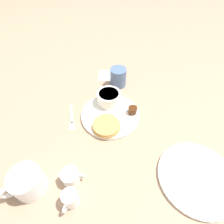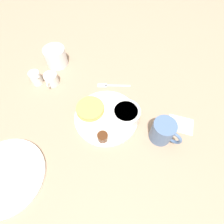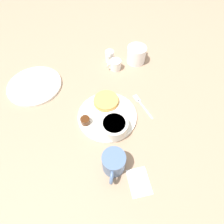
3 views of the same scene
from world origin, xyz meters
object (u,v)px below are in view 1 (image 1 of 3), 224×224
object	(u,v)px
creamer_pitcher_near	(71,177)
plate	(110,115)
second_mug	(27,183)
bowl	(109,97)
fork	(72,119)
creamer_pitcher_far	(71,199)
coffee_mug	(118,77)

from	to	relation	value
creamer_pitcher_near	plate	bearing A→B (deg)	168.29
second_mug	bowl	bearing A→B (deg)	159.62
creamer_pitcher_near	fork	xyz separation A→B (m)	(-0.23, -0.09, -0.02)
bowl	creamer_pitcher_near	xyz separation A→B (m)	(0.36, -0.04, -0.01)
fork	creamer_pitcher_near	bearing A→B (deg)	21.45
creamer_pitcher_far	second_mug	world-z (taller)	second_mug
bowl	fork	world-z (taller)	bowl
plate	bowl	world-z (taller)	bowl
fork	second_mug	distance (m)	0.29
fork	second_mug	bearing A→B (deg)	-4.43
creamer_pitcher_near	second_mug	distance (m)	0.12
bowl	creamer_pitcher_far	size ratio (longest dim) A/B	1.53
plate	fork	bearing A→B (deg)	-69.90
creamer_pitcher_far	plate	bearing A→B (deg)	174.20
plate	fork	xyz separation A→B (m)	(0.06, -0.15, -0.00)
plate	fork	size ratio (longest dim) A/B	1.78
bowl	creamer_pitcher_near	bearing A→B (deg)	-6.01
fork	bowl	bearing A→B (deg)	133.81
bowl	second_mug	xyz separation A→B (m)	(0.41, -0.15, 0.00)
creamer_pitcher_near	second_mug	bearing A→B (deg)	-66.31
creamer_pitcher_far	fork	world-z (taller)	creamer_pitcher_far
second_mug	coffee_mug	bearing A→B (deg)	163.26
creamer_pitcher_far	fork	xyz separation A→B (m)	(-0.29, -0.12, -0.03)
bowl	creamer_pitcher_far	world-z (taller)	same
second_mug	plate	bearing A→B (deg)	152.88
plate	second_mug	bearing A→B (deg)	-27.12
plate	bowl	bearing A→B (deg)	-162.09
creamer_pitcher_far	creamer_pitcher_near	bearing A→B (deg)	-158.31
bowl	fork	xyz separation A→B (m)	(0.12, -0.13, -0.04)
creamer_pitcher_near	fork	size ratio (longest dim) A/B	0.57
plate	creamer_pitcher_far	world-z (taller)	creamer_pitcher_far
plate	coffee_mug	distance (m)	0.21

